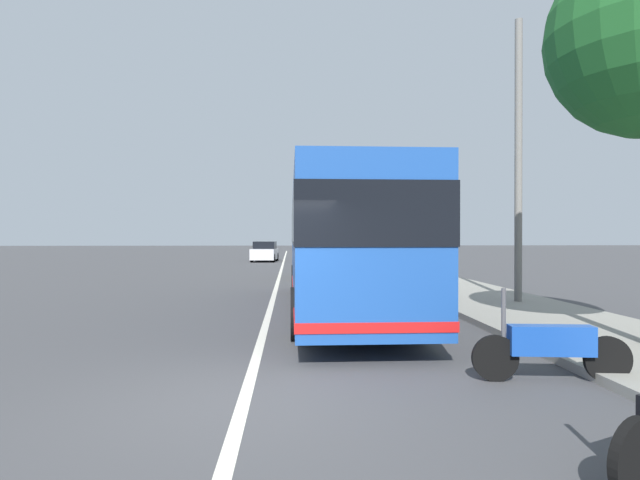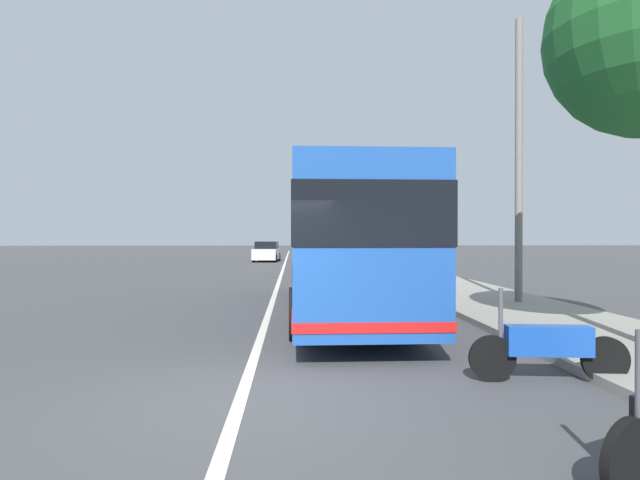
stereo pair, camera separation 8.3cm
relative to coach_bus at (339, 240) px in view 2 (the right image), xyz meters
name	(u,v)px [view 2 (the right image)]	position (x,y,z in m)	size (l,w,h in m)	color
ground_plane	(241,399)	(-7.24, 1.84, -1.88)	(220.00, 220.00, 0.00)	#424244
sidewalk_curb	(471,295)	(2.76, -4.56, -1.81)	(110.00, 3.60, 0.14)	gray
lane_divider_line	(274,298)	(2.76, 1.84, -1.88)	(110.00, 0.16, 0.01)	silver
coach_bus	(339,240)	(0.00, 0.00, 0.00)	(11.87, 2.59, 3.30)	#1E4C9E
motorcycle_angled	(548,347)	(-6.76, -2.20, -1.41)	(0.37, 2.10, 1.26)	black
car_far_distant	(329,263)	(11.31, -0.56, -1.18)	(4.05, 2.00, 1.48)	gold
car_oncoming	(267,252)	(27.19, 3.35, -1.13)	(4.39, 2.12, 1.60)	silver
utility_pole	(519,163)	(0.50, -5.12, 2.16)	(0.21, 0.21, 8.08)	slate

